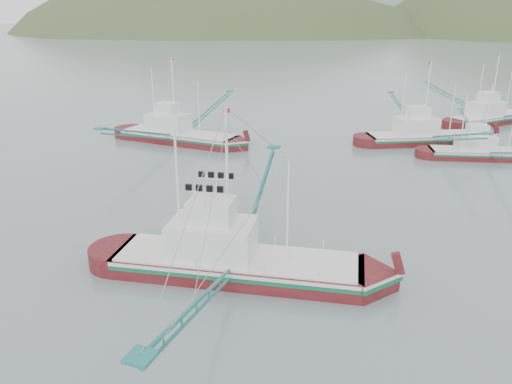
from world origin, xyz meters
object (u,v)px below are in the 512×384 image
(bg_boat_extra, at_px, (493,108))
(main_boat, at_px, (234,247))
(bg_boat_far, at_px, (427,126))
(bg_boat_left, at_px, (177,130))
(bg_boat_right, at_px, (485,144))

(bg_boat_extra, bearing_deg, main_boat, -156.45)
(bg_boat_far, bearing_deg, main_boat, -130.15)
(bg_boat_far, relative_size, bg_boat_left, 0.90)
(bg_boat_left, bearing_deg, bg_boat_right, 13.14)
(bg_boat_far, relative_size, bg_boat_extra, 1.09)
(main_boat, bearing_deg, bg_boat_right, 55.45)
(bg_boat_left, bearing_deg, main_boat, -50.78)
(main_boat, height_order, bg_boat_right, main_boat)
(main_boat, distance_m, bg_boat_extra, 59.32)
(bg_boat_left, height_order, bg_boat_extra, bg_boat_left)
(main_boat, xyz_separation_m, bg_boat_left, (-20.84, 29.12, -0.44))
(main_boat, height_order, bg_boat_left, main_boat)
(main_boat, relative_size, bg_boat_extra, 1.22)
(bg_boat_far, height_order, bg_boat_left, bg_boat_left)
(bg_boat_left, distance_m, bg_boat_extra, 47.23)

